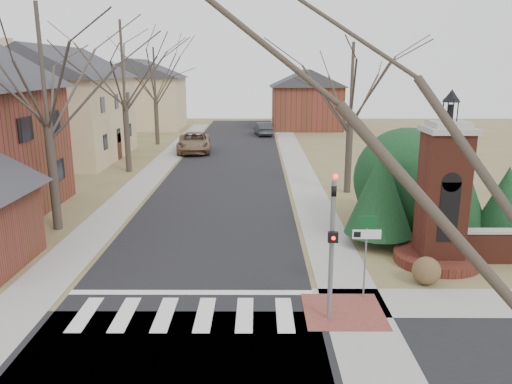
{
  "coord_description": "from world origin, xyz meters",
  "views": [
    {
      "loc": [
        2.19,
        -12.81,
        7.22
      ],
      "look_at": [
        2.12,
        6.0,
        2.5
      ],
      "focal_mm": 35.0,
      "sensor_mm": 36.0,
      "label": 1
    }
  ],
  "objects_px": {
    "sign_post": "(366,240)",
    "pickup_truck": "(194,142)",
    "traffic_signal_pole": "(332,236)",
    "brick_gate_monument": "(441,208)",
    "distant_car": "(263,129)"
  },
  "relations": [
    {
      "from": "sign_post",
      "to": "pickup_truck",
      "type": "distance_m",
      "value": 29.92
    },
    {
      "from": "traffic_signal_pole",
      "to": "pickup_truck",
      "type": "relative_size",
      "value": 0.74
    },
    {
      "from": "sign_post",
      "to": "brick_gate_monument",
      "type": "relative_size",
      "value": 0.42
    },
    {
      "from": "brick_gate_monument",
      "to": "pickup_truck",
      "type": "height_order",
      "value": "brick_gate_monument"
    },
    {
      "from": "traffic_signal_pole",
      "to": "sign_post",
      "type": "height_order",
      "value": "traffic_signal_pole"
    },
    {
      "from": "traffic_signal_pole",
      "to": "distant_car",
      "type": "relative_size",
      "value": 1.06
    },
    {
      "from": "brick_gate_monument",
      "to": "distant_car",
      "type": "relative_size",
      "value": 1.52
    },
    {
      "from": "traffic_signal_pole",
      "to": "sign_post",
      "type": "xyz_separation_m",
      "value": [
        1.29,
        1.41,
        -0.64
      ]
    },
    {
      "from": "pickup_truck",
      "to": "traffic_signal_pole",
      "type": "bearing_deg",
      "value": -80.75
    },
    {
      "from": "sign_post",
      "to": "distant_car",
      "type": "xyz_separation_m",
      "value": [
        -2.83,
        39.55,
        -1.25
      ]
    },
    {
      "from": "pickup_truck",
      "to": "distant_car",
      "type": "relative_size",
      "value": 1.43
    },
    {
      "from": "brick_gate_monument",
      "to": "pickup_truck",
      "type": "xyz_separation_m",
      "value": [
        -12.4,
        25.51,
        -1.32
      ]
    },
    {
      "from": "pickup_truck",
      "to": "distant_car",
      "type": "distance_m",
      "value": 12.64
    },
    {
      "from": "pickup_truck",
      "to": "brick_gate_monument",
      "type": "bearing_deg",
      "value": -69.25
    },
    {
      "from": "traffic_signal_pole",
      "to": "pickup_truck",
      "type": "bearing_deg",
      "value": 104.43
    }
  ]
}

